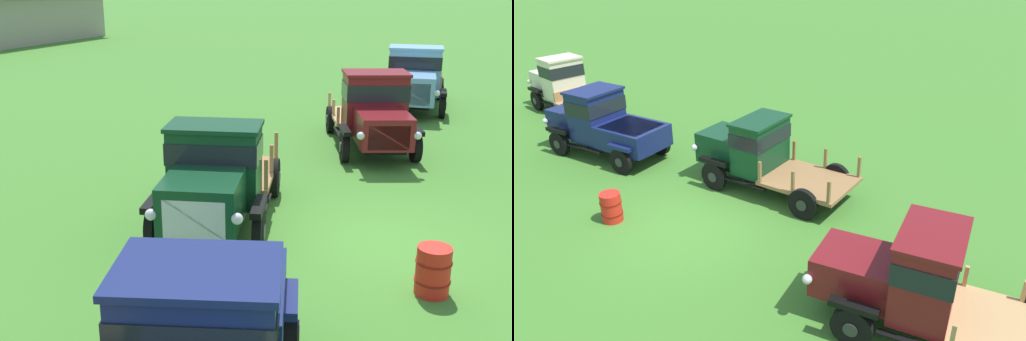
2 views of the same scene
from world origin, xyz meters
The scene contains 6 objects.
ground_plane centered at (0.00, 0.00, 0.00)m, with size 240.00×240.00×0.00m, color #3D7528.
vintage_truck_foreground_near centered at (-11.79, -0.09, 1.19)m, with size 4.84×2.72×2.33m.
vintage_truck_second_in_line centered at (-5.89, -0.14, 1.14)m, with size 4.86×3.46×2.29m.
vintage_truck_midrow_center centered at (-0.96, 2.89, 1.12)m, with size 5.26×3.55×2.16m.
vintage_truck_far_side centered at (5.93, 2.03, 1.13)m, with size 5.24×4.00×2.23m.
oil_drum_beside_row centered at (-1.35, -1.48, 0.41)m, with size 0.58×0.58×0.82m.
Camera 2 is at (10.62, -4.51, 7.01)m, focal length 35.00 mm.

